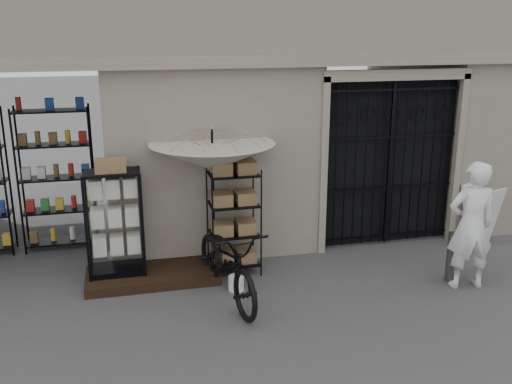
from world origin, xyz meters
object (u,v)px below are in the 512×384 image
object	(u,v)px
bicycle	(228,298)
easel_sign	(481,214)
wire_rack	(234,222)
steel_bollard	(451,257)
market_umbrella	(212,149)
display_cabinet	(115,228)
shopkeeper	(464,286)
white_bucket	(236,283)

from	to	relation	value
bicycle	easel_sign	bearing A→B (deg)	2.46
easel_sign	bicycle	bearing A→B (deg)	173.44
wire_rack	steel_bollard	bearing A→B (deg)	-37.49
wire_rack	easel_sign	distance (m)	4.54
wire_rack	steel_bollard	xyz separation A→B (m)	(3.15, -1.11, -0.44)
easel_sign	market_umbrella	bearing A→B (deg)	161.18
bicycle	easel_sign	world-z (taller)	same
display_cabinet	shopkeeper	size ratio (longest dim) A/B	0.89
steel_bollard	shopkeeper	size ratio (longest dim) A/B	0.41
steel_bollard	easel_sign	xyz separation A→B (m)	(1.37, 1.29, 0.15)
market_umbrella	easel_sign	distance (m)	5.02
wire_rack	easel_sign	world-z (taller)	wire_rack
bicycle	shopkeeper	distance (m)	3.58
wire_rack	steel_bollard	world-z (taller)	wire_rack
steel_bollard	easel_sign	world-z (taller)	easel_sign
wire_rack	market_umbrella	size ratio (longest dim) A/B	0.62
white_bucket	easel_sign	size ratio (longest dim) A/B	0.22
wire_rack	bicycle	distance (m)	1.25
display_cabinet	market_umbrella	distance (m)	1.87
market_umbrella	steel_bollard	xyz separation A→B (m)	(3.44, -1.27, -1.58)
wire_rack	shopkeeper	size ratio (longest dim) A/B	0.88
white_bucket	shopkeeper	xyz separation A→B (m)	(3.38, -0.67, -0.11)
display_cabinet	bicycle	world-z (taller)	display_cabinet
market_umbrella	easel_sign	size ratio (longest dim) A/B	2.61
display_cabinet	shopkeeper	xyz separation A→B (m)	(5.07, -1.39, -0.86)
shopkeeper	steel_bollard	bearing A→B (deg)	-55.62
white_bucket	steel_bollard	size ratio (longest dim) A/B	0.29
white_bucket	steel_bollard	bearing A→B (deg)	-7.69
wire_rack	bicycle	size ratio (longest dim) A/B	0.80
bicycle	easel_sign	distance (m)	4.95
shopkeeper	easel_sign	world-z (taller)	easel_sign
market_umbrella	bicycle	size ratio (longest dim) A/B	1.29
wire_rack	white_bucket	xyz separation A→B (m)	(-0.11, -0.67, -0.73)
display_cabinet	white_bucket	xyz separation A→B (m)	(1.69, -0.72, -0.75)
white_bucket	bicycle	bearing A→B (deg)	-128.23
white_bucket	display_cabinet	bearing A→B (deg)	156.80
white_bucket	shopkeeper	bearing A→B (deg)	-11.13
white_bucket	easel_sign	distance (m)	4.73
bicycle	steel_bollard	distance (m)	3.46
bicycle	display_cabinet	bearing A→B (deg)	138.37
display_cabinet	white_bucket	bearing A→B (deg)	-36.52
white_bucket	steel_bollard	distance (m)	3.30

